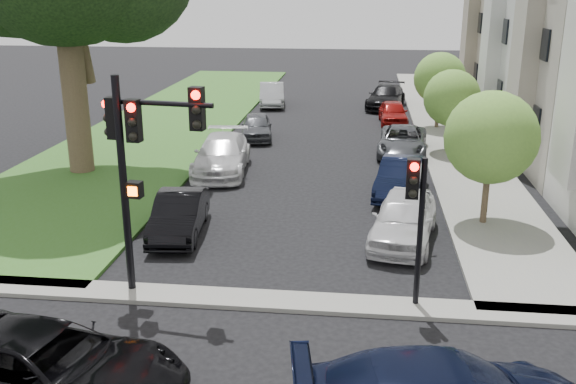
# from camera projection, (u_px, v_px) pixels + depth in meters

# --- Properties ---
(ground) EXTENTS (140.00, 140.00, 0.00)m
(ground) POSITION_uv_depth(u_px,v_px,m) (262.00, 345.00, 14.38)
(ground) COLOR black
(ground) RESTS_ON ground
(grass_strip) EXTENTS (8.00, 44.00, 0.12)m
(grass_strip) POSITION_uv_depth(u_px,v_px,m) (175.00, 120.00, 38.03)
(grass_strip) COLOR #315F1D
(grass_strip) RESTS_ON ground
(sidewalk_right) EXTENTS (3.50, 44.00, 0.12)m
(sidewalk_right) POSITION_uv_depth(u_px,v_px,m) (445.00, 126.00, 36.29)
(sidewalk_right) COLOR gray
(sidewalk_right) RESTS_ON ground
(sidewalk_cross) EXTENTS (60.00, 1.00, 0.12)m
(sidewalk_cross) POSITION_uv_depth(u_px,v_px,m) (274.00, 301.00, 16.25)
(sidewalk_cross) COLOR gray
(sidewalk_cross) RESTS_ON ground
(house_c) EXTENTS (7.70, 7.55, 15.97)m
(house_c) POSITION_uv_depth(u_px,v_px,m) (572.00, 0.00, 32.60)
(house_c) COLOR silver
(house_c) RESTS_ON ground
(small_tree_a) EXTENTS (3.02, 3.02, 4.53)m
(small_tree_a) POSITION_uv_depth(u_px,v_px,m) (491.00, 138.00, 20.61)
(small_tree_a) COLOR #46382D
(small_tree_a) RESTS_ON ground
(small_tree_b) EXTENTS (2.66, 2.66, 3.98)m
(small_tree_b) POSITION_uv_depth(u_px,v_px,m) (452.00, 98.00, 29.97)
(small_tree_b) COLOR #46382D
(small_tree_b) RESTS_ON ground
(small_tree_c) EXTENTS (2.83, 2.83, 4.24)m
(small_tree_c) POSITION_uv_depth(u_px,v_px,m) (440.00, 78.00, 35.03)
(small_tree_c) COLOR #46382D
(small_tree_c) RESTS_ON ground
(traffic_signal_main) EXTENTS (2.77, 0.73, 5.67)m
(traffic_signal_main) POSITION_uv_depth(u_px,v_px,m) (139.00, 147.00, 15.66)
(traffic_signal_main) COLOR black
(traffic_signal_main) RESTS_ON ground
(traffic_signal_secondary) EXTENTS (0.49, 0.39, 3.86)m
(traffic_signal_secondary) POSITION_uv_depth(u_px,v_px,m) (416.00, 205.00, 15.24)
(traffic_signal_secondary) COLOR black
(traffic_signal_secondary) RESTS_ON ground
(car_cross_near) EXTENTS (5.86, 3.49, 1.53)m
(car_cross_near) POSITION_uv_depth(u_px,v_px,m) (47.00, 368.00, 12.15)
(car_cross_near) COLOR black
(car_cross_near) RESTS_ON ground
(car_parked_0) EXTENTS (2.57, 4.77, 1.54)m
(car_parked_0) POSITION_uv_depth(u_px,v_px,m) (404.00, 218.00, 19.95)
(car_parked_0) COLOR silver
(car_parked_0) RESTS_ON ground
(car_parked_1) EXTENTS (2.25, 4.50, 1.42)m
(car_parked_1) POSITION_uv_depth(u_px,v_px,m) (400.00, 178.00, 24.38)
(car_parked_1) COLOR black
(car_parked_1) RESTS_ON ground
(car_parked_2) EXTENTS (2.59, 4.95, 1.33)m
(car_parked_2) POSITION_uv_depth(u_px,v_px,m) (403.00, 141.00, 30.25)
(car_parked_2) COLOR #3F4247
(car_parked_2) RESTS_ON ground
(car_parked_3) EXTENTS (1.69, 3.88, 1.30)m
(car_parked_3) POSITION_uv_depth(u_px,v_px,m) (393.00, 113.00, 37.08)
(car_parked_3) COLOR maroon
(car_parked_3) RESTS_ON ground
(car_parked_4) EXTENTS (2.96, 5.39, 1.48)m
(car_parked_4) POSITION_uv_depth(u_px,v_px,m) (386.00, 97.00, 41.78)
(car_parked_4) COLOR black
(car_parked_4) RESTS_ON ground
(car_parked_5) EXTENTS (1.85, 4.23, 1.35)m
(car_parked_5) POSITION_uv_depth(u_px,v_px,m) (179.00, 215.00, 20.54)
(car_parked_5) COLOR black
(car_parked_5) RESTS_ON ground
(car_parked_6) EXTENTS (2.62, 5.49, 1.55)m
(car_parked_6) POSITION_uv_depth(u_px,v_px,m) (222.00, 155.00, 27.41)
(car_parked_6) COLOR silver
(car_parked_6) RESTS_ON ground
(car_parked_7) EXTENTS (2.14, 4.05, 1.31)m
(car_parked_7) POSITION_uv_depth(u_px,v_px,m) (257.00, 126.00, 33.45)
(car_parked_7) COLOR #3F4247
(car_parked_7) RESTS_ON ground
(car_parked_9) EXTENTS (2.18, 4.67, 1.48)m
(car_parked_9) POSITION_uv_depth(u_px,v_px,m) (272.00, 95.00, 42.62)
(car_parked_9) COLOR #999BA0
(car_parked_9) RESTS_ON ground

